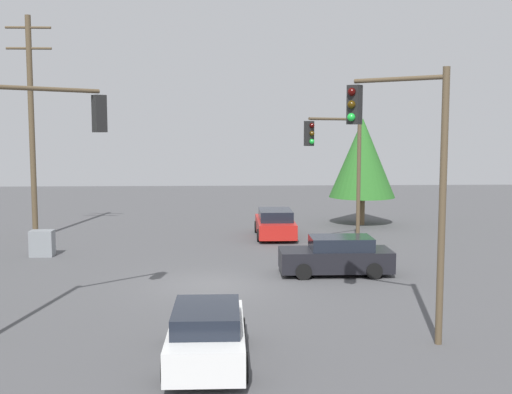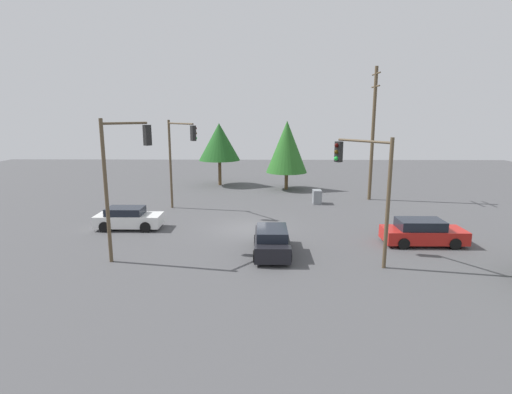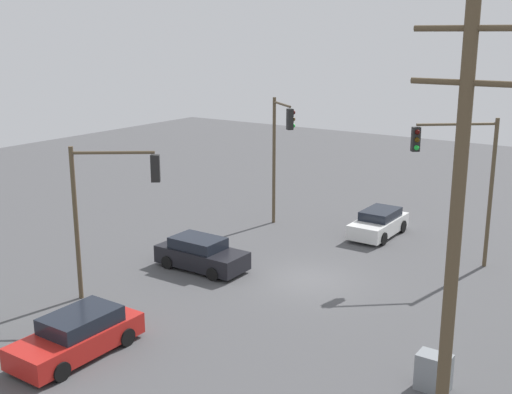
# 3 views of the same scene
# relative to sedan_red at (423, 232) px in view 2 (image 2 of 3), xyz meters

# --- Properties ---
(ground_plane) EXTENTS (80.00, 80.00, 0.00)m
(ground_plane) POSITION_rel_sedan_red_xyz_m (2.96, 10.03, -0.68)
(ground_plane) COLOR #4C4C4F
(sedan_red) EXTENTS (1.96, 4.46, 1.43)m
(sedan_red) POSITION_rel_sedan_red_xyz_m (0.00, 0.00, 0.00)
(sedan_red) COLOR red
(sedan_red) RESTS_ON ground_plane
(sedan_white) EXTENTS (1.87, 4.11, 1.39)m
(sedan_white) POSITION_rel_sedan_red_xyz_m (2.90, 17.55, -0.01)
(sedan_white) COLOR silver
(sedan_white) RESTS_ON ground_plane
(sedan_dark) EXTENTS (4.19, 1.90, 1.44)m
(sedan_dark) POSITION_rel_sedan_red_xyz_m (-1.70, 8.49, 0.01)
(sedan_dark) COLOR black
(sedan_dark) RESTS_ON ground_plane
(traffic_signal_main) EXTENTS (3.07, 2.63, 6.78)m
(traffic_signal_main) POSITION_rel_sedan_red_xyz_m (7.70, 15.15, 3.93)
(traffic_signal_main) COLOR brown
(traffic_signal_main) RESTS_ON ground_plane
(traffic_signal_cross) EXTENTS (2.85, 2.23, 6.16)m
(traffic_signal_cross) POSITION_rel_sedan_red_xyz_m (-2.56, 3.98, 3.51)
(traffic_signal_cross) COLOR brown
(traffic_signal_cross) RESTS_ON ground_plane
(traffic_signal_aux) EXTENTS (2.26, 1.88, 7.00)m
(traffic_signal_aux) POSITION_rel_sedan_red_xyz_m (-2.23, 15.91, 3.99)
(traffic_signal_aux) COLOR brown
(traffic_signal_aux) RESTS_ON ground_plane
(utility_pole_tall) EXTENTS (2.20, 0.28, 11.01)m
(utility_pole_tall) POSITION_rel_sedan_red_xyz_m (12.11, -0.21, 5.12)
(utility_pole_tall) COLOR brown
(utility_pole_tall) RESTS_ON ground_plane
(electrical_cabinet) EXTENTS (0.98, 0.67, 1.13)m
(electrical_cabinet) POSITION_rel_sedan_red_xyz_m (10.43, 4.51, -0.12)
(electrical_cabinet) COLOR gray
(electrical_cabinet) RESTS_ON ground_plane
(tree_corner) EXTENTS (4.21, 4.21, 6.33)m
(tree_corner) POSITION_rel_sedan_red_xyz_m (19.11, 13.37, 3.77)
(tree_corner) COLOR brown
(tree_corner) RESTS_ON ground_plane
(tree_right) EXTENTS (3.95, 3.95, 6.61)m
(tree_right) POSITION_rel_sedan_red_xyz_m (16.82, 6.64, 3.45)
(tree_right) COLOR brown
(tree_right) RESTS_ON ground_plane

